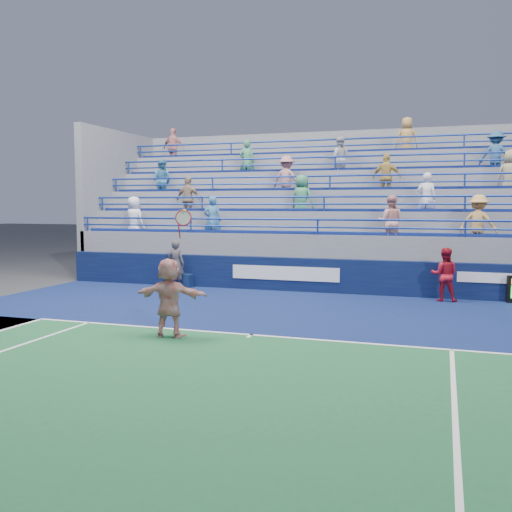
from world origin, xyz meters
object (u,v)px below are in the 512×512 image
(judge_chair, at_px, (186,280))
(line_judge, at_px, (176,264))
(ball_girl, at_px, (444,275))
(tennis_player, at_px, (169,297))

(judge_chair, bearing_deg, line_judge, -132.59)
(judge_chair, bearing_deg, ball_girl, -1.90)
(tennis_player, xyz_separation_m, ball_girl, (5.56, 6.60, -0.07))
(ball_girl, bearing_deg, judge_chair, -1.77)
(judge_chair, relative_size, ball_girl, 0.51)
(line_judge, distance_m, ball_girl, 8.67)
(judge_chair, distance_m, ball_girl, 8.45)
(tennis_player, bearing_deg, judge_chair, 112.57)
(judge_chair, bearing_deg, tennis_player, -67.43)
(judge_chair, xyz_separation_m, line_judge, (-0.25, -0.27, 0.56))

